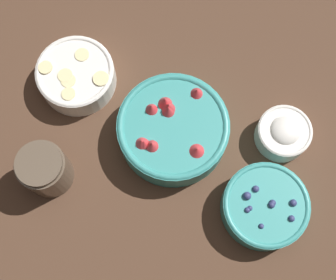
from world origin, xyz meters
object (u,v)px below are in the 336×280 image
object	(u,v)px
bowl_strawberries	(173,129)
bowl_bananas	(76,75)
jar_chocolate	(45,170)
bowl_cream	(283,133)
bowl_blueberries	(265,206)

from	to	relation	value
bowl_strawberries	bowl_bananas	size ratio (longest dim) A/B	1.38
bowl_bananas	jar_chocolate	world-z (taller)	jar_chocolate
bowl_cream	jar_chocolate	distance (m)	0.48
bowl_cream	bowl_strawberries	bearing A→B (deg)	39.90
bowl_bananas	bowl_cream	size ratio (longest dim) A/B	1.49
bowl_blueberries	jar_chocolate	distance (m)	0.43
bowl_strawberries	bowl_cream	size ratio (longest dim) A/B	2.05
bowl_blueberries	jar_chocolate	xyz separation A→B (m)	(0.36, 0.23, 0.01)
bowl_cream	jar_chocolate	world-z (taller)	jar_chocolate
bowl_strawberries	bowl_bananas	distance (m)	0.24
bowl_strawberries	bowl_blueberries	xyz separation A→B (m)	(-0.23, -0.00, -0.01)
jar_chocolate	bowl_strawberries	bearing A→B (deg)	-119.57
bowl_strawberries	bowl_cream	bearing A→B (deg)	-140.10
bowl_bananas	bowl_cream	bearing A→B (deg)	-155.24
bowl_blueberries	bowl_bananas	size ratio (longest dim) A/B	1.02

